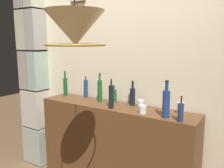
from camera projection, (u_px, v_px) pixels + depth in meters
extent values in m
cube|color=beige|center=(127.00, 74.00, 2.83)|extent=(3.08, 0.08, 2.89)
cube|color=#9AA294|center=(39.00, 143.00, 3.71)|extent=(0.38, 0.30, 0.54)
cube|color=#BEB4A7|center=(37.00, 108.00, 3.61)|extent=(0.36, 0.30, 0.54)
cube|color=gray|center=(30.00, 70.00, 3.56)|extent=(0.17, 0.30, 0.54)
cube|color=#90A79B|center=(39.00, 70.00, 3.46)|extent=(0.17, 0.30, 0.54)
cube|color=#B2AD8F|center=(28.00, 30.00, 3.46)|extent=(0.19, 0.30, 0.54)
cube|color=gray|center=(37.00, 30.00, 3.36)|extent=(0.19, 0.30, 0.54)
cube|color=brown|center=(114.00, 153.00, 2.76)|extent=(1.84, 0.39, 1.13)
cylinder|color=navy|center=(166.00, 104.00, 2.23)|extent=(0.07, 0.07, 0.25)
cylinder|color=navy|center=(167.00, 86.00, 2.20)|extent=(0.03, 0.03, 0.08)
cylinder|color=black|center=(167.00, 81.00, 2.19)|extent=(0.04, 0.04, 0.01)
cylinder|color=navy|center=(181.00, 113.00, 2.12)|extent=(0.05, 0.05, 0.17)
cylinder|color=navy|center=(181.00, 100.00, 2.10)|extent=(0.02, 0.02, 0.05)
cylinder|color=maroon|center=(182.00, 97.00, 2.09)|extent=(0.02, 0.02, 0.01)
cylinder|color=black|center=(132.00, 97.00, 2.66)|extent=(0.06, 0.06, 0.19)
cylinder|color=black|center=(133.00, 85.00, 2.64)|extent=(0.02, 0.02, 0.08)
cylinder|color=#B7932D|center=(133.00, 80.00, 2.63)|extent=(0.03, 0.03, 0.01)
cylinder|color=#194A21|center=(65.00, 87.00, 3.14)|extent=(0.05, 0.05, 0.23)
cylinder|color=#194A21|center=(65.00, 75.00, 3.11)|extent=(0.02, 0.02, 0.08)
cylinder|color=maroon|center=(65.00, 72.00, 3.10)|extent=(0.03, 0.03, 0.01)
cylinder|color=#185620|center=(100.00, 91.00, 2.81)|extent=(0.06, 0.06, 0.25)
cylinder|color=#185620|center=(100.00, 77.00, 2.79)|extent=(0.02, 0.02, 0.07)
cylinder|color=black|center=(100.00, 74.00, 2.78)|extent=(0.02, 0.02, 0.01)
cylinder|color=black|center=(111.00, 97.00, 2.54)|extent=(0.05, 0.05, 0.25)
cylinder|color=black|center=(111.00, 83.00, 2.52)|extent=(0.02, 0.02, 0.05)
cylinder|color=maroon|center=(111.00, 80.00, 2.51)|extent=(0.02, 0.02, 0.01)
cylinder|color=#1A5224|center=(114.00, 96.00, 2.82)|extent=(0.06, 0.06, 0.15)
cylinder|color=#1A5224|center=(114.00, 88.00, 2.80)|extent=(0.02, 0.02, 0.04)
cylinder|color=maroon|center=(114.00, 86.00, 2.80)|extent=(0.03, 0.03, 0.01)
cylinder|color=navy|center=(86.00, 89.00, 3.04)|extent=(0.05, 0.05, 0.22)
cylinder|color=navy|center=(86.00, 78.00, 3.02)|extent=(0.02, 0.02, 0.04)
cylinder|color=#B7932D|center=(86.00, 76.00, 3.02)|extent=(0.02, 0.02, 0.01)
cylinder|color=silver|center=(181.00, 108.00, 2.36)|extent=(0.07, 0.07, 0.11)
cylinder|color=silver|center=(143.00, 109.00, 2.37)|extent=(0.07, 0.07, 0.08)
cylinder|color=silver|center=(140.00, 103.00, 2.61)|extent=(0.07, 0.07, 0.08)
cone|color=beige|center=(75.00, 28.00, 1.62)|extent=(0.41, 0.41, 0.24)
torus|color=#AD8433|center=(76.00, 45.00, 1.64)|extent=(0.41, 0.41, 0.02)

